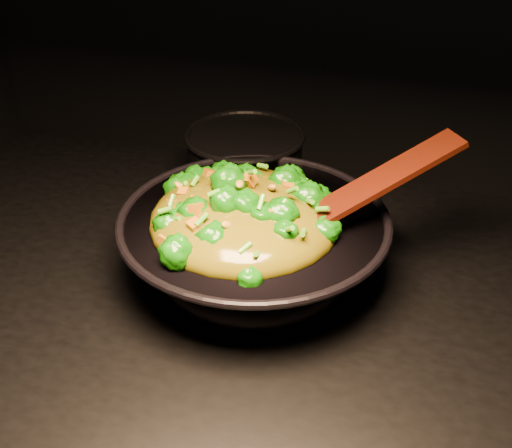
% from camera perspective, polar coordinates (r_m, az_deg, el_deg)
% --- Properties ---
extents(wok, '(0.48, 0.48, 0.11)m').
position_cam_1_polar(wok, '(0.98, -0.18, -2.28)').
color(wok, black).
rests_on(wok, stovetop).
extents(stir_fry, '(0.32, 0.32, 0.10)m').
position_cam_1_polar(stir_fry, '(0.92, -1.04, 2.63)').
color(stir_fry, '#136106').
rests_on(stir_fry, wok).
extents(spatula, '(0.28, 0.23, 0.13)m').
position_cam_1_polar(spatula, '(0.92, 9.11, 2.73)').
color(spatula, '#3E1A05').
rests_on(spatula, wok).
extents(back_pot, '(0.28, 0.28, 0.12)m').
position_cam_1_polar(back_pot, '(1.22, -0.99, 5.51)').
color(back_pot, black).
rests_on(back_pot, stovetop).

